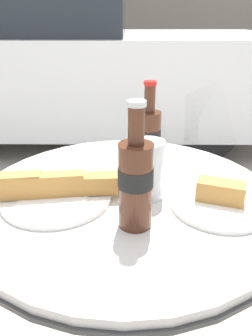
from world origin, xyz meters
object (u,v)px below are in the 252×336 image
(cola_bottle_right, at_px, (149,139))
(drinking_glass, at_px, (148,172))
(cola_bottle_left, at_px, (136,181))
(bistro_table, at_px, (126,241))
(parked_car, at_px, (30,63))
(lunch_plate_near, at_px, (56,191))
(lunch_plate_far, at_px, (219,200))

(cola_bottle_right, distance_m, drinking_glass, 0.14)
(cola_bottle_left, relative_size, drinking_glass, 1.87)
(bistro_table, relative_size, parked_car, 0.17)
(parked_car, bearing_deg, cola_bottle_left, -70.29)
(cola_bottle_left, distance_m, lunch_plate_near, 0.22)
(bistro_table, distance_m, lunch_plate_far, 0.27)
(cola_bottle_right, height_order, lunch_plate_near, cola_bottle_right)
(cola_bottle_left, relative_size, parked_car, 0.06)
(cola_bottle_right, distance_m, lunch_plate_near, 0.28)
(lunch_plate_near, bearing_deg, cola_bottle_left, -28.72)
(lunch_plate_near, bearing_deg, parked_car, 106.77)
(bistro_table, distance_m, lunch_plate_near, 0.23)
(cola_bottle_right, height_order, lunch_plate_far, cola_bottle_right)
(drinking_glass, bearing_deg, lunch_plate_near, -174.76)
(bistro_table, relative_size, drinking_glass, 5.40)
(cola_bottle_right, height_order, drinking_glass, cola_bottle_right)
(cola_bottle_right, bearing_deg, parked_car, 112.37)
(cola_bottle_left, height_order, drinking_glass, cola_bottle_left)
(cola_bottle_right, relative_size, lunch_plate_far, 1.11)
(cola_bottle_left, distance_m, drinking_glass, 0.13)
(cola_bottle_left, xyz_separation_m, lunch_plate_near, (-0.18, 0.10, -0.08))
(cola_bottle_left, distance_m, parked_car, 2.83)
(cola_bottle_left, bearing_deg, cola_bottle_right, 81.18)
(lunch_plate_far, height_order, parked_car, parked_car)
(cola_bottle_right, xyz_separation_m, parked_car, (-0.99, 2.41, -0.12))
(drinking_glass, height_order, lunch_plate_far, drinking_glass)
(lunch_plate_far, xyz_separation_m, parked_car, (-1.14, 2.59, -0.04))
(cola_bottle_right, relative_size, drinking_glass, 1.78)
(cola_bottle_left, height_order, lunch_plate_near, cola_bottle_left)
(lunch_plate_near, distance_m, lunch_plate_far, 0.37)
(cola_bottle_left, relative_size, lunch_plate_near, 0.88)
(drinking_glass, bearing_deg, parked_car, 111.17)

